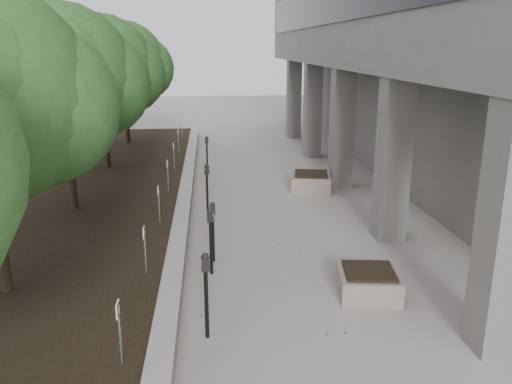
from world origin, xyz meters
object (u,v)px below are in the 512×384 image
parking_meter_3 (213,232)px  crabapple_tree_5 (124,82)px  parking_meter_1 (206,296)px  parking_meter_4 (207,189)px  crabapple_tree_4 (102,92)px  parking_meter_2 (211,241)px  planter_front (368,282)px  planter_back (311,181)px  parking_meter_5 (207,154)px  crabapple_tree_3 (65,108)px

parking_meter_3 → crabapple_tree_5: bearing=100.0°
parking_meter_1 → parking_meter_4: (0.01, 6.65, -0.02)m
parking_meter_3 → parking_meter_4: 3.49m
crabapple_tree_4 → parking_meter_1: 12.07m
parking_meter_1 → parking_meter_4: 6.65m
parking_meter_1 → parking_meter_3: parking_meter_1 is taller
parking_meter_1 → parking_meter_2: size_ratio=1.03×
crabapple_tree_5 → planter_front: 16.72m
crabapple_tree_4 → planter_back: crabapple_tree_4 is taller
parking_meter_4 → planter_back: bearing=10.5°
crabapple_tree_5 → parking_meter_1: 16.84m
parking_meter_2 → planter_back: bearing=74.6°
planter_back → parking_meter_5: bearing=140.6°
crabapple_tree_3 → parking_meter_3: crabapple_tree_3 is taller
parking_meter_4 → planter_front: (3.12, -5.40, -0.47)m
parking_meter_2 → parking_meter_1: bearing=-79.3°
planter_front → crabapple_tree_4: bearing=124.0°
planter_front → parking_meter_2: bearing=157.5°
parking_meter_5 → planter_front: parking_meter_5 is taller
crabapple_tree_3 → crabapple_tree_5: same height
parking_meter_1 → planter_front: (3.13, 1.25, -0.50)m
parking_meter_5 → planter_back: size_ratio=1.10×
crabapple_tree_4 → crabapple_tree_5: size_ratio=1.00×
parking_meter_2 → planter_back: parking_meter_2 is taller
crabapple_tree_3 → planter_front: bearing=-36.6°
parking_meter_2 → planter_back: (3.39, 6.33, -0.44)m
parking_meter_4 → planter_back: parking_meter_4 is taller
crabapple_tree_3 → planter_front: (6.76, -5.03, -2.85)m
parking_meter_1 → parking_meter_2: bearing=79.8°
parking_meter_2 → planter_back: 7.20m
parking_meter_5 → planter_back: 4.52m
crabapple_tree_5 → parking_meter_5: size_ratio=3.84×
parking_meter_1 → parking_meter_5: size_ratio=1.08×
parking_meter_3 → parking_meter_4: parking_meter_4 is taller
crabapple_tree_5 → parking_meter_1: (3.63, -16.27, -2.36)m
crabapple_tree_3 → planter_front: 8.90m
crabapple_tree_3 → parking_meter_3: 5.46m
crabapple_tree_4 → parking_meter_5: crabapple_tree_4 is taller
parking_meter_3 → planter_back: 6.60m
parking_meter_3 → planter_back: bearing=53.5°
parking_meter_1 → planter_back: parking_meter_1 is taller
parking_meter_4 → parking_meter_1: bearing=-111.8°
crabapple_tree_3 → crabapple_tree_4: size_ratio=1.00×
parking_meter_3 → parking_meter_5: (-0.14, 8.54, 0.01)m
parking_meter_2 → parking_meter_3: size_ratio=1.05×
crabapple_tree_3 → parking_meter_3: bearing=-39.6°
parking_meter_5 → parking_meter_3: bearing=-100.9°
parking_meter_5 → parking_meter_4: bearing=-101.7°
parking_meter_1 → crabapple_tree_3: bearing=112.0°
crabapple_tree_5 → parking_meter_3: 13.86m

